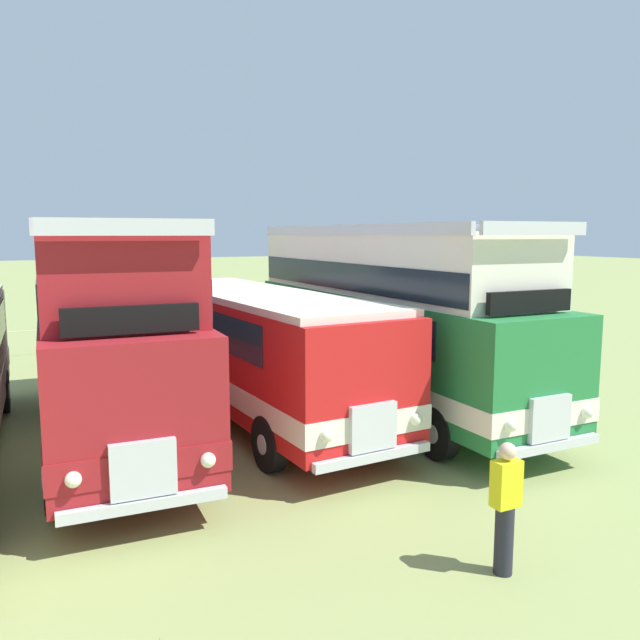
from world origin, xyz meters
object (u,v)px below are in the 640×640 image
(bus_sixth_in_row, at_px, (386,313))
(marshal_person, at_px, (505,507))
(bus_fourth_in_row, at_px, (105,328))
(bus_fifth_in_row, at_px, (255,345))

(bus_sixth_in_row, xyz_separation_m, marshal_person, (-2.97, -7.46, -1.47))
(bus_sixth_in_row, distance_m, marshal_person, 8.17)
(bus_fourth_in_row, relative_size, bus_fifth_in_row, 1.03)
(marshal_person, bearing_deg, bus_fourth_in_row, 114.98)
(bus_fifth_in_row, bearing_deg, bus_sixth_in_row, -7.06)
(bus_fourth_in_row, distance_m, marshal_person, 8.83)
(bus_fifth_in_row, bearing_deg, bus_fourth_in_row, 179.75)
(bus_fourth_in_row, height_order, bus_sixth_in_row, same)
(bus_fifth_in_row, xyz_separation_m, bus_sixth_in_row, (3.33, -0.41, 0.61))
(bus_fourth_in_row, bearing_deg, marshal_person, -65.02)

